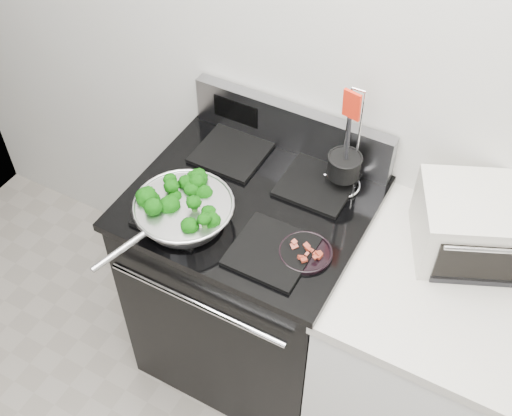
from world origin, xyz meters
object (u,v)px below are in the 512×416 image
Objects in this scene: gas_range at (251,281)px; utensil_holder at (343,171)px; skillet at (183,211)px; bacon_plate at (306,250)px; toaster_oven at (481,226)px.

gas_range is 0.62m from utensil_holder.
skillet is (-0.14, -0.19, 0.51)m from gas_range.
utensil_holder is at bearing 93.53° from bacon_plate.
gas_range is 0.91m from toaster_oven.
bacon_plate is (0.27, -0.13, 0.48)m from gas_range.
toaster_oven is at bearing 13.44° from gas_range.
skillet is 1.25× the size of utensil_holder.
toaster_oven is (0.45, 0.30, 0.06)m from bacon_plate.
toaster_oven is at bearing 33.57° from bacon_plate.
skillet is at bearing -170.58° from bacon_plate.
gas_range is 6.66× the size of bacon_plate.
gas_range reaches higher than skillet.
toaster_oven is at bearing 7.44° from utensil_holder.
skillet is 0.93m from toaster_oven.
toaster_oven is (0.85, 0.37, 0.03)m from skillet.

